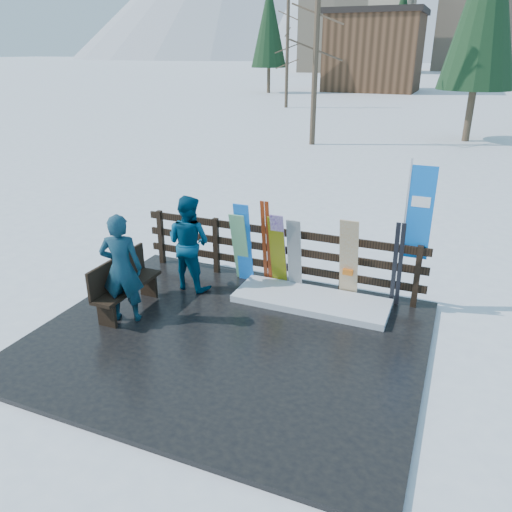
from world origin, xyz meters
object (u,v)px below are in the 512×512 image
at_px(snowboard_4, 294,256).
at_px(person_front, 122,269).
at_px(snowboard_0, 244,243).
at_px(rental_flag, 416,218).
at_px(person_back, 189,243).
at_px(snowboard_1, 240,248).
at_px(bench, 124,283).
at_px(snowboard_3, 279,251).
at_px(snowboard_2, 278,252).
at_px(snowboard_5, 349,260).

height_order(snowboard_4, person_front, person_front).
bearing_deg(snowboard_0, rental_flag, 5.07).
distance_m(snowboard_0, person_back, 1.05).
bearing_deg(person_front, snowboard_1, -141.04).
height_order(rental_flag, person_back, rental_flag).
height_order(bench, rental_flag, rental_flag).
xyz_separation_m(snowboard_1, snowboard_3, (0.79, -0.00, 0.05)).
distance_m(bench, person_front, 0.54).
distance_m(snowboard_2, person_back, 1.67).
xyz_separation_m(bench, snowboard_2, (2.15, 1.83, 0.21)).
xyz_separation_m(bench, snowboard_1, (1.38, 1.83, 0.19)).
height_order(snowboard_1, snowboard_4, snowboard_4).
height_order(bench, snowboard_3, snowboard_3).
distance_m(snowboard_0, snowboard_2, 0.70).
distance_m(snowboard_4, rental_flag, 2.23).
height_order(snowboard_3, person_front, person_front).
relative_size(snowboard_2, snowboard_5, 0.93).
distance_m(snowboard_1, snowboard_3, 0.80).
distance_m(snowboard_4, snowboard_5, 1.01).
bearing_deg(person_back, bench, 71.13).
relative_size(snowboard_4, person_front, 0.78).
xyz_separation_m(snowboard_2, snowboard_4, (0.32, 0.00, -0.02)).
bearing_deg(snowboard_3, snowboard_1, 180.00).
relative_size(snowboard_2, snowboard_3, 0.96).
xyz_separation_m(snowboard_2, snowboard_5, (1.33, 0.00, 0.06)).
distance_m(snowboard_2, snowboard_5, 1.34).
height_order(snowboard_2, person_back, person_back).
relative_size(snowboard_3, person_front, 0.84).
xyz_separation_m(rental_flag, person_front, (-4.28, -2.38, -0.68)).
xyz_separation_m(bench, snowboard_5, (3.48, 1.83, 0.27)).
distance_m(snowboard_4, person_back, 1.97).
distance_m(bench, person_back, 1.43).
height_order(person_front, person_back, person_front).
relative_size(snowboard_3, snowboard_4, 1.07).
height_order(snowboard_5, person_back, person_back).
relative_size(snowboard_0, snowboard_3, 1.05).
bearing_deg(person_back, person_front, 82.74).
xyz_separation_m(snowboard_1, person_back, (-0.78, -0.60, 0.20)).
bearing_deg(snowboard_5, snowboard_2, 180.00).
bearing_deg(bench, snowboard_0, 51.63).
relative_size(bench, snowboard_2, 1.00).
bearing_deg(snowboard_2, bench, -139.51).
distance_m(bench, snowboard_4, 3.08).
relative_size(snowboard_2, person_front, 0.81).
relative_size(snowboard_1, snowboard_3, 0.93).
relative_size(snowboard_5, rental_flag, 0.62).
height_order(snowboard_1, snowboard_5, snowboard_5).
height_order(snowboard_0, snowboard_4, snowboard_0).
relative_size(bench, snowboard_0, 0.92).
relative_size(snowboard_3, rental_flag, 0.60).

